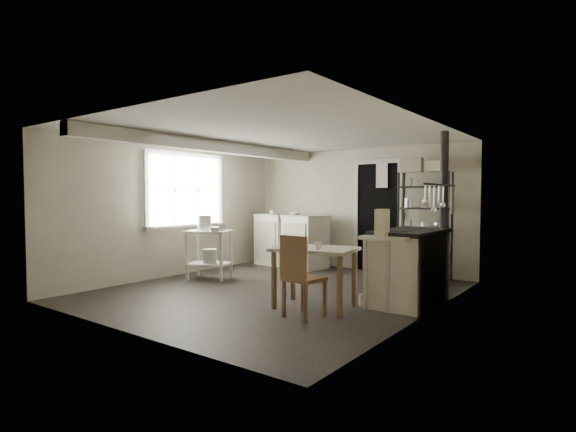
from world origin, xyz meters
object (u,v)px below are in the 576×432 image
Objects in this scene: base_cabinets at (291,243)px; stove at (410,270)px; stockpot at (204,223)px; work_table at (315,278)px; prep_table at (209,255)px; chair at (304,275)px; flour_sack at (408,267)px; shelf_rack at (425,223)px.

base_cabinets is 1.28× the size of stove.
work_table is at bearing -12.97° from stockpot.
stove is at bearing 5.78° from prep_table.
stockpot is 2.02m from base_cabinets.
stove is at bearing 67.63° from chair.
chair is (2.64, -1.01, 0.08)m from prep_table.
flour_sack is (2.49, -0.12, -0.22)m from base_cabinets.
shelf_rack is at bearing 91.02° from chair.
chair is 1.86× the size of flour_sack.
stove is at bearing -67.75° from flour_sack.
shelf_rack is 0.79m from flour_sack.
stove is at bearing -20.21° from base_cabinets.
flour_sack is at bearing 31.20° from stockpot.
shelf_rack reaches higher than chair.
stockpot is 0.15× the size of shelf_rack.
prep_table is 3.67m from shelf_rack.
stockpot is at bearing 168.64° from prep_table.
prep_table is at bearing 166.93° from work_table.
base_cabinets is at bearing 177.13° from flour_sack.
prep_table is 0.46× the size of shelf_rack.
work_table reaches higher than flour_sack.
base_cabinets is (0.30, 1.94, 0.06)m from prep_table.
stockpot is 0.17× the size of base_cabinets.
work_table is (2.21, -2.52, -0.08)m from base_cabinets.
stove is (0.44, -1.78, -0.51)m from shelf_rack.
stockpot reaches higher than prep_table.
shelf_rack is 3.17m from chair.
base_cabinets is 3.35m from work_table.
shelf_rack is 1.80× the size of work_table.
base_cabinets reaches higher than work_table.
flour_sack is at bearing 112.44° from stove.
base_cabinets is at bearing 81.26° from prep_table.
stockpot is 3.59m from stove.
work_table is (-0.88, -0.92, -0.06)m from stove.
flour_sack is (-0.60, 1.47, -0.20)m from stove.
prep_table is at bearing -91.66° from base_cabinets.
chair is 2.83m from flour_sack.
work_table is (2.66, -0.61, -0.56)m from stockpot.
stockpot is 3.01m from chair.
stove reaches higher than flour_sack.
stockpot is 0.28× the size of chair.
stove is (3.38, 0.34, 0.04)m from prep_table.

